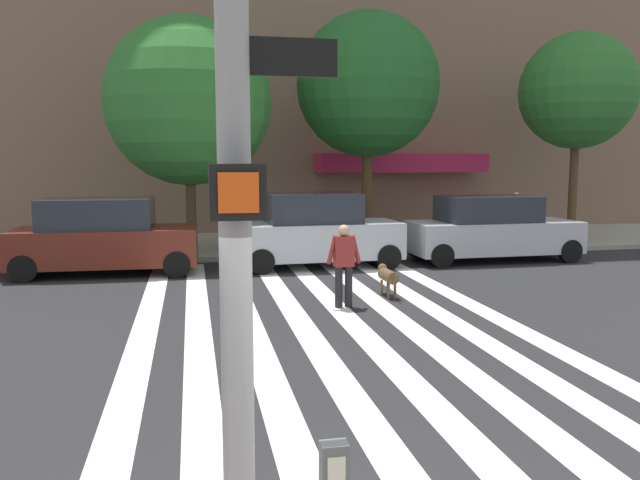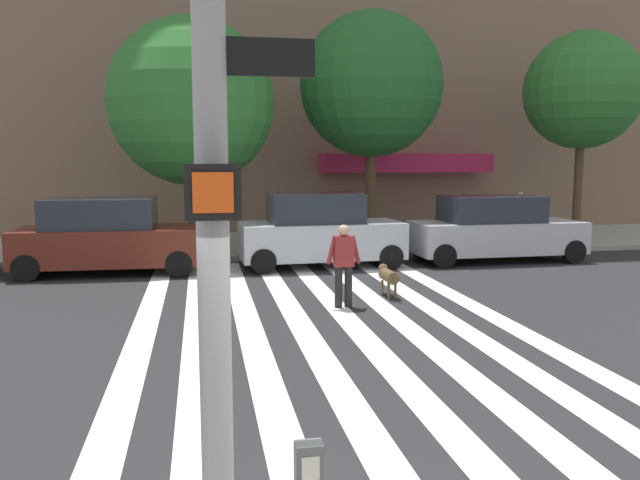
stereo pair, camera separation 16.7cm
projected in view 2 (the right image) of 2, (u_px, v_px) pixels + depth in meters
ground_plane at (261, 325)px, 11.22m from camera, size 160.00×160.00×0.00m
sidewalk_far at (232, 245)px, 21.12m from camera, size 80.00×6.00×0.15m
crosswalk_stripes at (325, 322)px, 11.43m from camera, size 6.75×13.73×0.01m
traffic_light_pole at (210, 40)px, 3.27m from camera, size 0.74×0.46×5.80m
parked_car_behind_first at (107, 237)px, 16.23m from camera, size 4.57×2.12×1.92m
parked_car_third_in_line at (319, 232)px, 17.23m from camera, size 4.42×2.05×1.99m
parked_car_fourth_in_line at (495, 230)px, 18.17m from camera, size 4.87×1.98×1.86m
street_tree_nearest at (191, 102)px, 18.43m from camera, size 4.83×4.83×6.81m
street_tree_middle at (371, 85)px, 20.38m from camera, size 4.60×4.60×7.41m
street_tree_further at (583, 91)px, 21.46m from camera, size 3.91×3.91×6.99m
pedestrian_dog_walker at (344, 261)px, 12.48m from camera, size 0.71×0.25×1.64m
dog_on_leash at (388, 276)px, 13.53m from camera, size 0.28×1.04×0.65m
pedestrian_bystander at (520, 214)px, 21.49m from camera, size 0.62×0.49×1.64m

